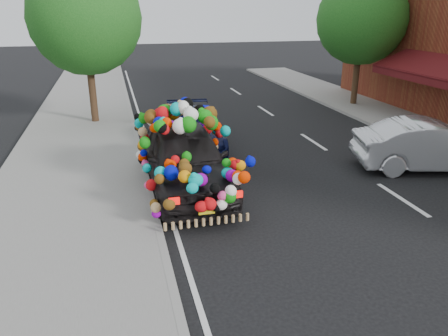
% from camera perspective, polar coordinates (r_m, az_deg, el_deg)
% --- Properties ---
extents(ground, '(100.00, 100.00, 0.00)m').
position_cam_1_polar(ground, '(9.91, 5.03, -6.23)').
color(ground, black).
rests_on(ground, ground).
extents(sidewalk, '(4.00, 60.00, 0.12)m').
position_cam_1_polar(sidewalk, '(9.50, -20.57, -8.41)').
color(sidewalk, gray).
rests_on(sidewalk, ground).
extents(kerb, '(0.15, 60.00, 0.13)m').
position_cam_1_polar(kerb, '(9.44, -8.68, -7.41)').
color(kerb, gray).
rests_on(kerb, ground).
extents(lane_markings, '(6.00, 50.00, 0.01)m').
position_cam_1_polar(lane_markings, '(11.53, 22.23, -3.79)').
color(lane_markings, silver).
rests_on(lane_markings, ground).
extents(tree_near_sidewalk, '(4.20, 4.20, 6.13)m').
position_cam_1_polar(tree_near_sidewalk, '(17.87, -17.72, 18.14)').
color(tree_near_sidewalk, '#332114').
rests_on(tree_near_sidewalk, ground).
extents(tree_far_b, '(4.00, 4.00, 5.90)m').
position_cam_1_polar(tree_far_b, '(21.41, 17.56, 18.01)').
color(tree_far_b, '#332114').
rests_on(tree_far_b, ground).
extents(plush_art_car, '(2.34, 5.03, 2.29)m').
position_cam_1_polar(plush_art_car, '(10.96, -5.14, 3.04)').
color(plush_art_car, black).
rests_on(plush_art_car, ground).
extents(navy_sedan, '(2.08, 4.46, 1.26)m').
position_cam_1_polar(navy_sedan, '(14.44, -4.01, 5.05)').
color(navy_sedan, black).
rests_on(navy_sedan, ground).
extents(silver_hatchback, '(4.56, 2.54, 1.42)m').
position_cam_1_polar(silver_hatchback, '(13.77, 25.59, 2.67)').
color(silver_hatchback, '#B9BBC0').
rests_on(silver_hatchback, ground).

